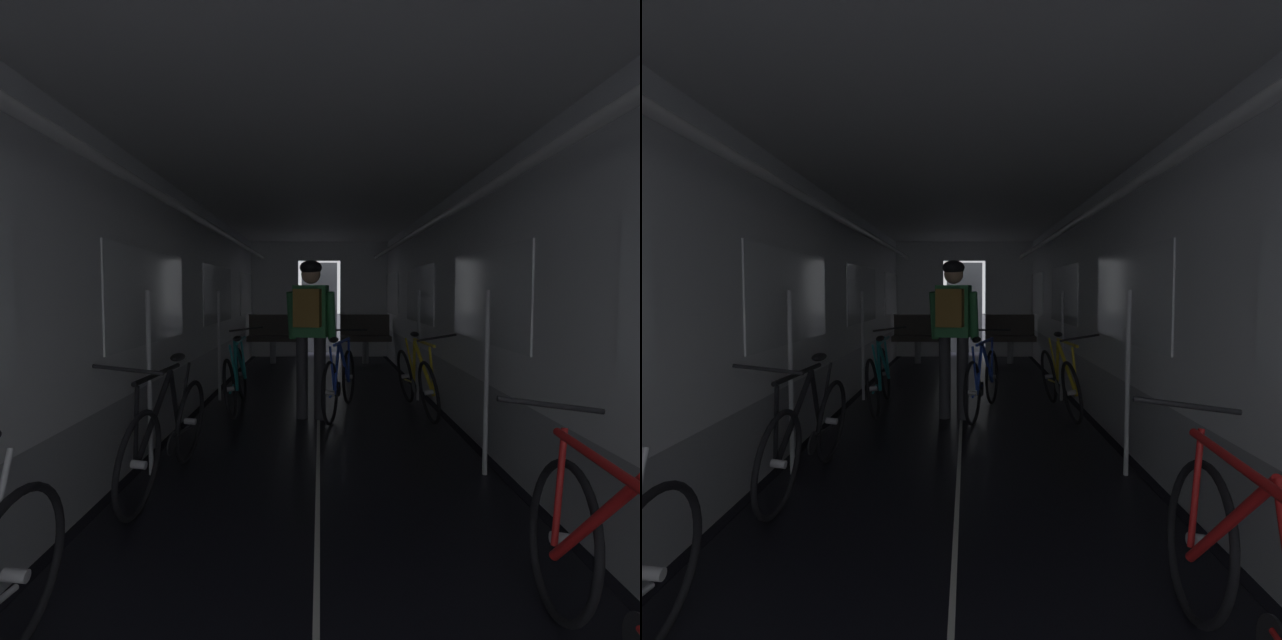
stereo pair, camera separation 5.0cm
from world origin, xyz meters
TOP-DOWN VIEW (x-y plane):
  - train_car_shell at (-0.00, 3.60)m, footprint 3.14×12.34m
  - bench_seat_far_left at (-0.90, 8.07)m, footprint 0.98×0.51m
  - bench_seat_far_right at (0.90, 8.07)m, footprint 0.98×0.51m
  - bicycle_red at (1.01, -0.06)m, footprint 0.44×1.69m
  - bicycle_teal at (-0.98, 4.24)m, footprint 0.44×1.69m
  - bicycle_yellow at (1.13, 4.09)m, footprint 0.47×1.70m
  - bicycle_black at (-1.07, 1.89)m, footprint 0.44×1.69m
  - person_cyclist_aisle at (-0.09, 3.75)m, footprint 0.56×0.44m
  - bicycle_blue_in_aisle at (0.24, 4.02)m, footprint 0.59×1.65m

SIDE VIEW (x-z plane):
  - bicycle_yellow at x=1.13m, z-range -0.10..0.86m
  - bicycle_teal at x=-0.98m, z-range -0.10..0.86m
  - bicycle_red at x=1.01m, z-range -0.09..0.86m
  - bicycle_black at x=-1.07m, z-range -0.09..0.86m
  - bicycle_blue_in_aisle at x=0.24m, z-range -0.09..0.85m
  - bench_seat_far_left at x=-0.90m, z-range 0.09..1.04m
  - bench_seat_far_right at x=0.90m, z-range 0.09..1.04m
  - person_cyclist_aisle at x=-0.09m, z-range 0.21..1.94m
  - train_car_shell at x=0.00m, z-range 0.41..2.98m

